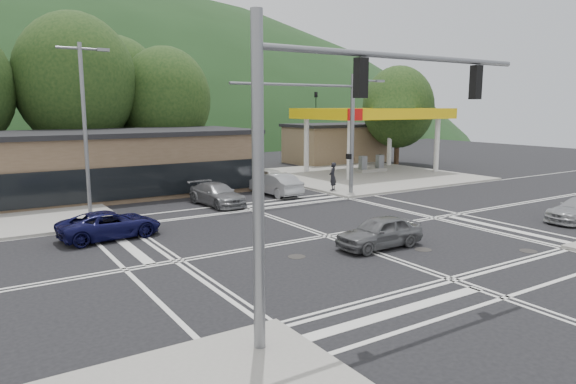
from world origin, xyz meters
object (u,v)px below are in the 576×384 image
car_blue_west (110,225)px  car_grey_center (380,232)px  car_queue_b (266,177)px  car_northbound (217,194)px  car_queue_a (275,184)px  pedestrian (333,176)px

car_blue_west → car_grey_center: (9.18, -7.74, 0.04)m
car_grey_center → car_queue_b: bearing=165.9°
car_grey_center → car_northbound: size_ratio=0.86×
car_queue_a → car_queue_b: (1.55, 3.94, -0.06)m
car_queue_a → car_blue_west: bearing=22.6°
car_queue_a → car_grey_center: bearing=74.4°
car_blue_west → car_queue_b: (13.82, 9.75, 0.05)m
car_blue_west → car_northbound: size_ratio=0.98×
car_northbound → car_queue_a: bearing=8.0°
car_northbound → car_grey_center: bearing=-87.8°
car_northbound → pedestrian: size_ratio=2.36×
car_grey_center → car_queue_a: (3.09, 13.56, 0.07)m
pedestrian → car_northbound: bearing=-34.8°
car_queue_b → car_northbound: 8.21m
car_grey_center → car_northbound: car_grey_center is taller
car_grey_center → car_northbound: (-1.76, 12.35, -0.01)m
car_queue_a → car_northbound: bearing=11.2°
car_queue_b → pedestrian: 5.71m
car_northbound → car_queue_b: bearing=32.9°
car_grey_center → pedestrian: bearing=151.2°
pedestrian → car_blue_west: bearing=-18.8°
car_blue_west → car_queue_a: size_ratio=1.00×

